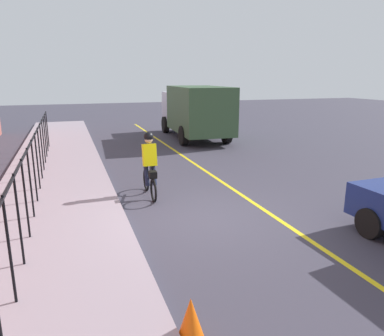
{
  "coord_description": "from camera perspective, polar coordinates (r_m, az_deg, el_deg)",
  "views": [
    {
      "loc": [
        -7.5,
        2.91,
        3.25
      ],
      "look_at": [
        0.95,
        0.0,
        1.0
      ],
      "focal_mm": 33.89,
      "sensor_mm": 36.0,
      "label": 1
    }
  ],
  "objects": [
    {
      "name": "iron_fence",
      "position": [
        8.78,
        -24.27,
        -0.31
      ],
      "size": [
        18.23,
        0.04,
        1.6
      ],
      "color": "black",
      "rests_on": "sidewalk"
    },
    {
      "name": "box_truck_background",
      "position": [
        19.59,
        0.48,
        9.17
      ],
      "size": [
        6.83,
        2.84,
        2.78
      ],
      "rotation": [
        0.0,
        0.0,
        -0.06
      ],
      "color": "#355233",
      "rests_on": "ground"
    },
    {
      "name": "cyclist_lead",
      "position": [
        9.94,
        -6.69,
        0.43
      ],
      "size": [
        1.71,
        0.37,
        1.83
      ],
      "rotation": [
        0.0,
        0.0,
        -0.02
      ],
      "color": "black",
      "rests_on": "ground"
    },
    {
      "name": "traffic_cone_near",
      "position": [
        4.94,
        -0.2,
        -22.65
      ],
      "size": [
        0.36,
        0.36,
        0.59
      ],
      "primitive_type": "cone",
      "color": "#F45C0C",
      "rests_on": "ground"
    },
    {
      "name": "ground_plane",
      "position": [
        8.68,
        2.06,
        -7.87
      ],
      "size": [
        80.0,
        80.0,
        0.0
      ],
      "primitive_type": "plane",
      "color": "#3B3845"
    },
    {
      "name": "sidewalk",
      "position": [
        8.16,
        -21.17,
        -9.78
      ],
      "size": [
        40.0,
        3.2,
        0.15
      ],
      "primitive_type": "cube",
      "color": "gray",
      "rests_on": "ground"
    },
    {
      "name": "lane_line_centre",
      "position": [
        9.34,
        11.33,
        -6.51
      ],
      "size": [
        36.0,
        0.12,
        0.01
      ],
      "primitive_type": "cube",
      "color": "yellow",
      "rests_on": "ground"
    }
  ]
}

